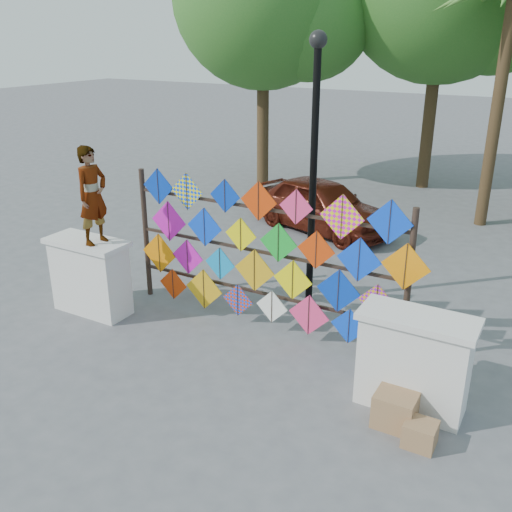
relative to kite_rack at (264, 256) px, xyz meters
name	(u,v)px	position (x,y,z in m)	size (l,w,h in m)	color
ground	(235,345)	(-0.08, -0.73, -1.22)	(80.00, 80.00, 0.00)	slate
parapet_left	(90,276)	(-2.78, -0.93, -0.57)	(1.40, 0.65, 1.28)	white
parapet_right	(414,362)	(2.62, -0.93, -0.57)	(1.40, 0.65, 1.28)	white
kite_rack	(264,256)	(0.00, 0.00, 0.00)	(4.95, 0.24, 2.39)	black
vendor_woman	(92,196)	(-2.53, -0.93, 0.84)	(0.57, 0.37, 1.56)	#99999E
sedan	(322,205)	(-1.13, 4.91, -0.59)	(1.48, 3.67, 1.25)	#4D170D
lamppost	(314,148)	(0.22, 1.27, 1.47)	(0.28, 0.28, 4.46)	black
cardboard_box_near	(395,409)	(2.56, -1.39, -1.00)	(0.48, 0.43, 0.43)	#9B6D4B
cardboard_box_far	(420,434)	(2.92, -1.61, -1.07)	(0.36, 0.33, 0.30)	#9B6D4B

